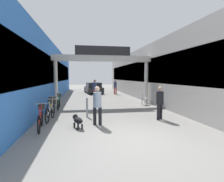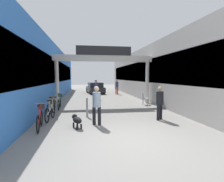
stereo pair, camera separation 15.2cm
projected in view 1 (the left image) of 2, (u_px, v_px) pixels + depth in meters
name	position (u px, v px, depth m)	size (l,w,h in m)	color
ground_plane	(131.00, 140.00, 5.65)	(80.00, 80.00, 0.00)	gray
storefront_left	(41.00, 74.00, 15.41)	(3.00, 26.00, 4.56)	blue
storefront_right	(150.00, 74.00, 17.13)	(3.00, 26.00, 4.56)	#9E9993
arcade_sign_gateway	(103.00, 63.00, 12.72)	(7.40, 0.47, 4.23)	beige
pedestrian_with_dog	(97.00, 103.00, 7.31)	(0.45, 0.45, 1.64)	black
pedestrian_companion	(160.00, 101.00, 8.24)	(0.48, 0.48, 1.58)	black
pedestrian_carrying_crate	(95.00, 88.00, 15.88)	(0.45, 0.45, 1.79)	#99332D
pedestrian_elderly_walking	(115.00, 86.00, 20.23)	(0.48, 0.48, 1.74)	#99332D
dog_on_leash	(77.00, 120.00, 6.92)	(0.51, 0.74, 0.52)	black
bicycle_red_nearest	(41.00, 118.00, 6.78)	(0.46, 1.68, 0.98)	black
bicycle_silver_second	(51.00, 111.00, 8.20)	(0.46, 1.69, 0.98)	black
bicycle_orange_third	(51.00, 107.00, 9.36)	(0.46, 1.69, 0.98)	black
bicycle_green_farthest	(59.00, 102.00, 11.13)	(0.46, 1.69, 0.98)	black
bollard_post_metal	(87.00, 107.00, 8.80)	(0.10, 0.10, 0.99)	gray
cafe_chair_aluminium_nearer	(143.00, 97.00, 12.74)	(0.53, 0.53, 0.89)	gray
parked_car_black	(93.00, 88.00, 21.52)	(2.21, 4.18, 1.33)	black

